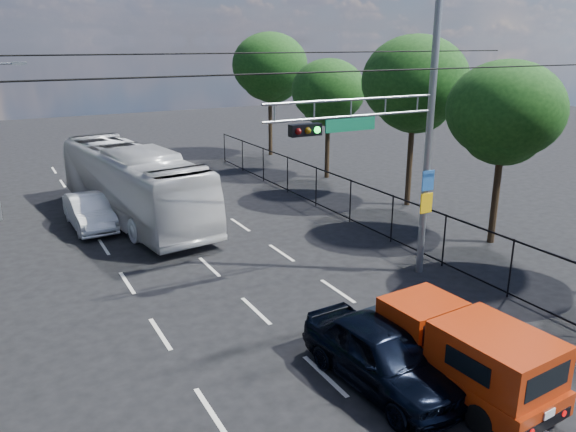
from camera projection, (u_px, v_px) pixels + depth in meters
lane_markings at (191, 250)px, 22.30m from camera, size 6.12×38.00×0.01m
signal_mast at (401, 128)px, 18.10m from camera, size 6.43×0.39×9.50m
utility_wires at (239, 67)px, 15.81m from camera, size 22.00×5.04×0.74m
fence_right at (375, 210)px, 23.92m from camera, size 0.06×34.03×2.00m
tree_right_b at (504, 119)px, 21.72m from camera, size 4.50×4.50×7.31m
tree_right_c at (414, 89)px, 26.83m from camera, size 5.10×5.10×8.29m
tree_right_d at (328, 96)px, 32.78m from camera, size 4.32×4.32×7.02m
tree_right_e at (270, 71)px, 39.26m from camera, size 5.28×5.28×8.58m
red_pickup at (459, 349)px, 13.16m from camera, size 2.18×5.23×1.91m
navy_hatchback at (381, 355)px, 13.37m from camera, size 2.14×4.70×1.56m
white_bus at (133, 183)px, 25.76m from camera, size 4.43×12.40×3.38m
white_van at (89, 212)px, 24.79m from camera, size 1.70×4.49×1.46m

